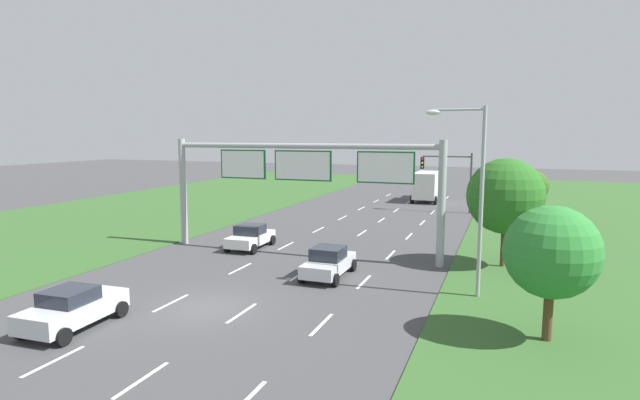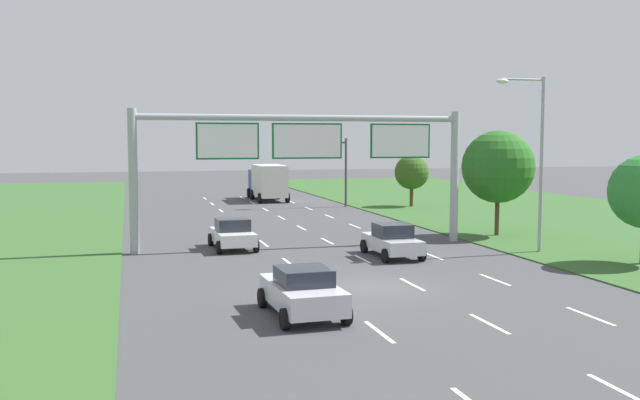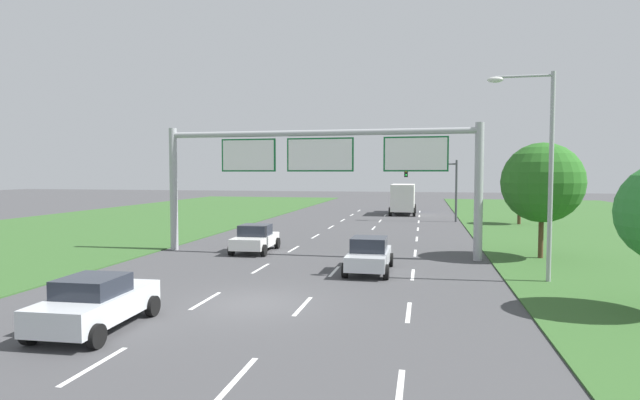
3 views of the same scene
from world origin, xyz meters
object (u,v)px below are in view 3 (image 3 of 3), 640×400
traffic_light_mast (434,179)px  car_mid_lane (255,238)px  car_near_red (96,303)px  box_truck (403,198)px  sign_gantry (320,164)px  street_lamp (541,158)px  roadside_tree_mid (542,183)px  car_lead_silver (369,255)px  roadside_tree_far (520,192)px

traffic_light_mast → car_mid_lane: bearing=-117.1°
car_near_red → box_truck: box_truck is taller
sign_gantry → street_lamp: (10.09, -4.77, 0.12)m
car_mid_lane → traffic_light_mast: 22.68m
box_truck → roadside_tree_mid: 28.22m
car_lead_silver → traffic_light_mast: (3.32, 24.37, 3.09)m
car_near_red → traffic_light_mast: (10.06, 34.22, 3.09)m
traffic_light_mast → street_lamp: 25.41m
sign_gantry → box_truck: bearing=83.3°
roadside_tree_mid → roadside_tree_far: 17.85m
roadside_tree_mid → roadside_tree_far: (2.05, 17.69, -1.12)m
sign_gantry → roadside_tree_far: sign_gantry is taller
car_near_red → box_truck: 42.52m
roadside_tree_far → roadside_tree_mid: bearing=-96.6°
car_near_red → street_lamp: size_ratio=0.48×
street_lamp → roadside_tree_far: (3.39, 23.59, -2.24)m
box_truck → car_lead_silver: bearing=-90.4°
car_near_red → roadside_tree_far: (17.13, 32.70, 2.06)m
sign_gantry → traffic_light_mast: (6.41, 20.34, -1.09)m
box_truck → street_lamp: street_lamp is taller
car_mid_lane → roadside_tree_mid: roadside_tree_mid is taller
roadside_tree_far → sign_gantry: bearing=-125.6°
traffic_light_mast → street_lamp: size_ratio=0.66×
car_near_red → roadside_tree_far: bearing=59.8°
car_near_red → car_lead_silver: bearing=53.1°
car_lead_silver → car_near_red: bearing=-124.6°
box_truck → sign_gantry: 28.44m
street_lamp → box_truck: bearing=101.7°
roadside_tree_far → car_mid_lane: bearing=-133.1°
roadside_tree_mid → street_lamp: bearing=-102.8°
car_mid_lane → street_lamp: bearing=-22.0°
car_lead_silver → traffic_light_mast: 24.79m
street_lamp → car_near_red: bearing=-146.4°
car_lead_silver → roadside_tree_mid: (8.34, 5.16, 3.19)m
car_mid_lane → roadside_tree_mid: size_ratio=0.66×
car_lead_silver → car_mid_lane: size_ratio=1.03×
traffic_light_mast → street_lamp: bearing=-81.7°
car_near_red → car_lead_silver: (6.74, 9.85, -0.00)m
box_truck → street_lamp: size_ratio=0.87×
car_lead_silver → box_truck: size_ratio=0.55×
car_near_red → car_mid_lane: car_near_red is taller
car_mid_lane → street_lamp: street_lamp is taller
car_mid_lane → street_lamp: size_ratio=0.47×
street_lamp → roadside_tree_far: 23.94m
car_mid_lane → box_truck: bearing=73.8°
car_lead_silver → car_mid_lane: bearing=147.5°
box_truck → sign_gantry: bearing=-96.8°
car_mid_lane → box_truck: (7.12, 27.73, 0.97)m
car_mid_lane → traffic_light_mast: (10.22, 20.01, 3.10)m
box_truck → roadside_tree_mid: roadside_tree_mid is taller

